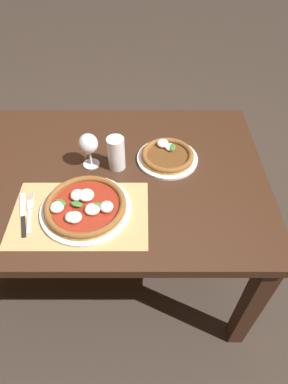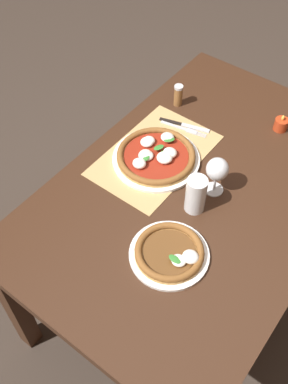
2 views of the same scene
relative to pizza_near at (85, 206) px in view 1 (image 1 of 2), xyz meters
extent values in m
plane|color=#382D26|center=(0.00, 0.21, -0.76)|extent=(24.00, 24.00, 0.00)
cube|color=#382114|center=(0.00, 0.21, -0.04)|extent=(1.45, 0.93, 0.04)
cube|color=#382114|center=(0.66, -0.20, -0.41)|extent=(0.07, 0.07, 0.70)
cube|color=#382114|center=(0.66, 0.61, -0.41)|extent=(0.07, 0.07, 0.70)
cube|color=tan|center=(-0.02, -0.02, -0.02)|extent=(0.50, 0.32, 0.00)
cylinder|color=white|center=(0.00, 0.00, -0.01)|extent=(0.34, 0.34, 0.01)
cylinder|color=tan|center=(0.00, 0.00, 0.00)|extent=(0.30, 0.30, 0.01)
torus|color=brown|center=(0.00, 0.00, 0.01)|extent=(0.30, 0.30, 0.02)
cylinder|color=maroon|center=(0.00, 0.00, 0.00)|extent=(0.25, 0.25, 0.00)
ellipsoid|color=white|center=(-0.03, -0.06, 0.02)|extent=(0.05, 0.05, 0.03)
ellipsoid|color=white|center=(0.08, -0.02, 0.02)|extent=(0.05, 0.05, 0.03)
ellipsoid|color=white|center=(0.00, 0.04, 0.02)|extent=(0.06, 0.06, 0.03)
ellipsoid|color=white|center=(-0.04, -0.06, 0.01)|extent=(0.04, 0.05, 0.03)
ellipsoid|color=white|center=(-0.03, 0.04, 0.02)|extent=(0.05, 0.05, 0.03)
ellipsoid|color=white|center=(-0.10, -0.02, 0.01)|extent=(0.05, 0.05, 0.03)
ellipsoid|color=white|center=(0.03, -0.02, 0.01)|extent=(0.06, 0.05, 0.02)
ellipsoid|color=white|center=(0.03, -0.03, 0.01)|extent=(0.06, 0.05, 0.03)
ellipsoid|color=#337A2D|center=(-0.01, 0.03, 0.02)|extent=(0.03, 0.05, 0.00)
ellipsoid|color=#337A2D|center=(-0.09, 0.00, 0.02)|extent=(0.05, 0.05, 0.00)
ellipsoid|color=#337A2D|center=(-0.03, -0.01, 0.02)|extent=(0.05, 0.04, 0.00)
ellipsoid|color=#337A2D|center=(0.04, -0.01, 0.02)|extent=(0.05, 0.04, 0.00)
cylinder|color=white|center=(0.32, 0.29, -0.02)|extent=(0.26, 0.26, 0.01)
cylinder|color=tan|center=(0.32, 0.29, -0.01)|extent=(0.23, 0.23, 0.01)
torus|color=brown|center=(0.32, 0.29, 0.00)|extent=(0.23, 0.23, 0.02)
cylinder|color=brown|center=(0.32, 0.29, 0.00)|extent=(0.17, 0.17, 0.00)
ellipsoid|color=white|center=(0.30, 0.36, 0.01)|extent=(0.05, 0.05, 0.03)
ellipsoid|color=white|center=(0.33, 0.33, 0.01)|extent=(0.05, 0.05, 0.02)
ellipsoid|color=#337A2D|center=(0.34, 0.32, 0.02)|extent=(0.03, 0.05, 0.00)
cylinder|color=silver|center=(-0.01, 0.26, -0.02)|extent=(0.07, 0.07, 0.00)
cylinder|color=silver|center=(-0.01, 0.26, 0.01)|extent=(0.01, 0.01, 0.06)
ellipsoid|color=silver|center=(-0.01, 0.26, 0.09)|extent=(0.08, 0.08, 0.08)
ellipsoid|color=#C17019|center=(-0.01, 0.26, 0.08)|extent=(0.07, 0.07, 0.05)
cylinder|color=silver|center=(0.10, 0.24, 0.05)|extent=(0.07, 0.07, 0.15)
cylinder|color=black|center=(0.10, 0.24, 0.03)|extent=(0.07, 0.07, 0.12)
cylinder|color=silver|center=(0.10, 0.24, 0.10)|extent=(0.07, 0.07, 0.02)
cube|color=#B7B7BC|center=(-0.20, -0.05, -0.02)|extent=(0.03, 0.12, 0.00)
cube|color=#B7B7BC|center=(-0.21, 0.02, -0.02)|extent=(0.03, 0.05, 0.00)
cylinder|color=#B7B7BC|center=(-0.21, 0.07, -0.02)|extent=(0.01, 0.04, 0.00)
cylinder|color=#B7B7BC|center=(-0.22, 0.07, -0.02)|extent=(0.01, 0.04, 0.00)
cylinder|color=#B7B7BC|center=(-0.23, 0.07, -0.02)|extent=(0.01, 0.04, 0.00)
cylinder|color=#B7B7BC|center=(-0.23, 0.06, -0.02)|extent=(0.01, 0.04, 0.00)
cube|color=black|center=(-0.21, -0.08, -0.02)|extent=(0.04, 0.10, 0.01)
cube|color=#B7B7BC|center=(-0.24, 0.02, -0.02)|extent=(0.05, 0.12, 0.00)
camera|label=1|loc=(0.22, -0.77, 0.90)|focal=30.00mm
camera|label=2|loc=(0.98, 0.69, 1.24)|focal=42.00mm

